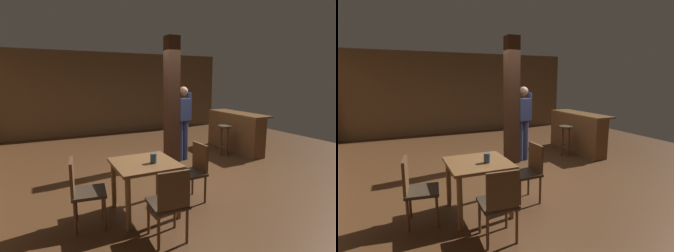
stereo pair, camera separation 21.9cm
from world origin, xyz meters
TOP-DOWN VIEW (x-y plane):
  - ground_plane at (0.00, 0.00)m, footprint 10.80×10.80m
  - wall_back at (0.00, 4.50)m, footprint 8.00×0.10m
  - pillar at (0.15, 0.54)m, footprint 0.28×0.28m
  - dining_table at (-1.23, -1.39)m, footprint 0.85×0.85m
  - chair_west at (-2.07, -1.39)m, footprint 0.47×0.47m
  - chair_east at (-0.41, -1.36)m, footprint 0.44×0.44m
  - chair_south at (-1.23, -2.18)m, footprint 0.44×0.44m
  - napkin_cup at (-1.13, -1.48)m, footprint 0.09×0.09m
  - standing_person at (0.46, 0.54)m, footprint 0.47×0.27m
  - bar_counter at (2.13, 0.72)m, footprint 0.56×1.88m
  - bar_stool_near at (1.58, 0.44)m, footprint 0.34×0.34m

SIDE VIEW (x-z plane):
  - ground_plane at x=0.00m, z-range 0.00..0.00m
  - chair_west at x=-2.07m, z-range 0.06..0.95m
  - chair_east at x=-0.41m, z-range 0.06..0.95m
  - chair_south at x=-1.23m, z-range 0.06..0.95m
  - bar_counter at x=2.13m, z-range 0.01..1.02m
  - bar_stool_near at x=1.58m, z-range 0.18..0.94m
  - dining_table at x=-1.23m, z-range 0.23..0.98m
  - napkin_cup at x=-1.13m, z-range 0.75..0.88m
  - standing_person at x=0.46m, z-range 0.14..1.86m
  - wall_back at x=0.00m, z-range 0.00..2.80m
  - pillar at x=0.15m, z-range 0.00..2.80m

